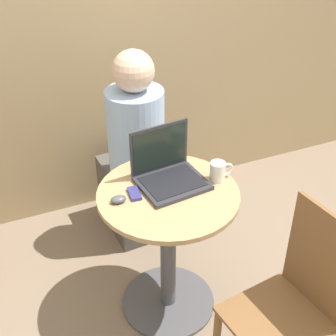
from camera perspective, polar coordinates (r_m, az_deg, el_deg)
name	(u,v)px	position (r m, az deg, el deg)	size (l,w,h in m)	color
ground_plane	(168,302)	(2.69, 0.02, -16.05)	(12.00, 12.00, 0.00)	#7F6B56
back_wall	(94,14)	(2.86, -8.98, 18.02)	(7.00, 0.05, 2.60)	tan
round_table	(168,237)	(2.34, 0.02, -8.38)	(0.67, 0.67, 0.76)	#4C4C51
laptop	(168,171)	(2.21, 0.01, -0.43)	(0.33, 0.29, 0.26)	#2D2D33
cell_phone	(134,194)	(2.15, -4.12, -3.13)	(0.06, 0.10, 0.02)	navy
computer_mouse	(118,199)	(2.11, -6.07, -3.81)	(0.07, 0.05, 0.03)	#4C4C51
coffee_cup	(218,171)	(2.24, 6.16, -0.39)	(0.12, 0.07, 0.10)	white
chair_empty	(293,308)	(2.12, 15.04, -16.20)	(0.45, 0.45, 0.93)	brown
person_seated	(134,162)	(2.81, -4.19, 0.68)	(0.33, 0.51, 1.24)	#4C4742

